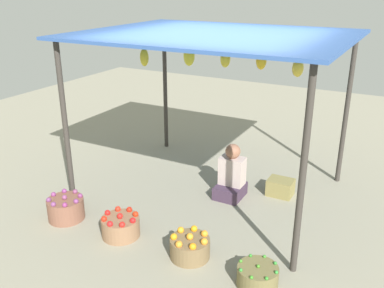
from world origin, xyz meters
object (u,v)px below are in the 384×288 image
(vendor_person, at_px, (231,177))
(basket_green_chilies, at_px, (258,276))
(basket_purple_onions, at_px, (66,208))
(wooden_crate_near_vendor, at_px, (280,187))
(basket_oranges, at_px, (190,247))
(basket_red_tomatoes, at_px, (121,226))

(vendor_person, xyz_separation_m, basket_green_chilies, (0.99, -1.62, -0.19))
(basket_purple_onions, distance_m, wooden_crate_near_vendor, 2.94)
(basket_purple_onions, relative_size, basket_oranges, 1.04)
(basket_red_tomatoes, relative_size, wooden_crate_near_vendor, 1.29)
(vendor_person, bearing_deg, basket_oranges, -83.69)
(basket_red_tomatoes, bearing_deg, basket_purple_onions, -179.04)
(vendor_person, height_order, wooden_crate_near_vendor, vendor_person)
(basket_purple_onions, height_order, basket_red_tomatoes, basket_purple_onions)
(basket_oranges, height_order, wooden_crate_near_vendor, basket_oranges)
(basket_oranges, bearing_deg, basket_red_tomatoes, -178.63)
(basket_purple_onions, xyz_separation_m, basket_red_tomatoes, (0.86, 0.01, -0.02))
(vendor_person, height_order, basket_oranges, vendor_person)
(basket_purple_onions, bearing_deg, vendor_person, 44.07)
(basket_oranges, relative_size, basket_green_chilies, 1.07)
(basket_purple_onions, xyz_separation_m, basket_green_chilies, (2.61, -0.06, -0.04))
(basket_green_chilies, height_order, wooden_crate_near_vendor, basket_green_chilies)
(basket_red_tomatoes, xyz_separation_m, wooden_crate_near_vendor, (1.37, 1.91, -0.01))
(wooden_crate_near_vendor, bearing_deg, basket_oranges, -103.06)
(basket_red_tomatoes, distance_m, wooden_crate_near_vendor, 2.35)
(vendor_person, height_order, basket_purple_onions, vendor_person)
(basket_oranges, xyz_separation_m, wooden_crate_near_vendor, (0.44, 1.89, -0.01))
(basket_red_tomatoes, height_order, wooden_crate_near_vendor, basket_red_tomatoes)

